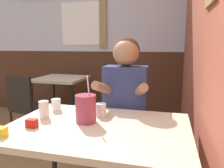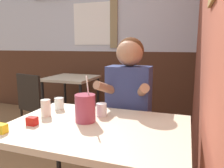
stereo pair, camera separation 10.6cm
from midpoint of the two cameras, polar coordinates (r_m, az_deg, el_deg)
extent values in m
cube|color=#9E4C38|center=(2.10, 20.43, 13.51)|extent=(0.06, 4.72, 2.70)
cube|color=silver|center=(3.70, -2.56, 20.95)|extent=(5.46, 0.06, 1.60)
cube|color=#472819|center=(3.70, -2.40, -0.06)|extent=(5.46, 0.06, 1.10)
cube|color=white|center=(3.77, -9.06, 15.28)|extent=(0.66, 0.01, 0.68)
cube|color=#937F56|center=(3.62, -3.27, 15.61)|extent=(0.12, 0.02, 0.78)
cube|color=beige|center=(1.33, -6.12, -11.52)|extent=(1.07, 0.75, 0.04)
cylinder|color=black|center=(1.96, -16.53, -16.21)|extent=(0.04, 0.04, 0.70)
cylinder|color=black|center=(1.72, 15.32, -20.13)|extent=(0.04, 0.04, 0.70)
cube|color=beige|center=(3.33, -14.08, 1.35)|extent=(0.69, 0.69, 0.04)
cylinder|color=black|center=(3.31, -20.97, -5.53)|extent=(0.04, 0.04, 0.70)
cylinder|color=black|center=(3.01, -11.44, -6.62)|extent=(0.04, 0.04, 0.70)
cylinder|color=black|center=(3.80, -15.68, -3.26)|extent=(0.04, 0.04, 0.70)
cylinder|color=black|center=(3.54, -7.13, -3.94)|extent=(0.04, 0.04, 0.70)
cube|color=black|center=(2.86, -20.95, -5.82)|extent=(0.49, 0.49, 0.04)
cube|color=black|center=(2.70, -24.24, -2.20)|extent=(0.39, 0.13, 0.40)
cylinder|color=black|center=(3.17, -20.28, -8.67)|extent=(0.03, 0.03, 0.43)
cylinder|color=black|center=(2.92, -15.59, -10.05)|extent=(0.03, 0.03, 0.43)
cylinder|color=black|center=(2.96, -25.63, -10.35)|extent=(0.03, 0.03, 0.43)
cylinder|color=black|center=(2.69, -21.10, -12.09)|extent=(0.03, 0.03, 0.43)
cube|color=navy|center=(1.97, 1.74, -19.32)|extent=(0.31, 0.20, 0.47)
cube|color=navy|center=(1.77, 1.83, -4.54)|extent=(0.34, 0.20, 0.57)
sphere|color=#472814|center=(1.74, 2.10, 8.67)|extent=(0.21, 0.21, 0.21)
sphere|color=#9E7051|center=(1.72, 1.90, 8.13)|extent=(0.21, 0.21, 0.21)
cylinder|color=#9E7051|center=(1.65, -3.84, -1.20)|extent=(0.14, 0.27, 0.15)
cylinder|color=#9E7051|center=(1.59, 5.52, -1.68)|extent=(0.14, 0.27, 0.15)
cylinder|color=#99384C|center=(1.37, -9.09, -6.42)|extent=(0.13, 0.13, 0.17)
cylinder|color=white|center=(1.33, -8.50, -0.84)|extent=(0.01, 0.04, 0.14)
cylinder|color=silver|center=(1.48, -4.98, -6.77)|extent=(0.07, 0.07, 0.09)
cylinder|color=silver|center=(1.66, -16.19, -5.23)|extent=(0.07, 0.07, 0.09)
cylinder|color=silver|center=(1.52, -19.30, -6.32)|extent=(0.06, 0.06, 0.11)
cube|color=#B7140F|center=(1.39, -22.33, -9.48)|extent=(0.06, 0.04, 0.05)
cube|color=yellow|center=(1.33, -29.20, -10.90)|extent=(0.06, 0.04, 0.05)
camera|label=1|loc=(0.05, -92.19, -0.39)|focal=35.00mm
camera|label=2|loc=(0.05, 87.81, 0.39)|focal=35.00mm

